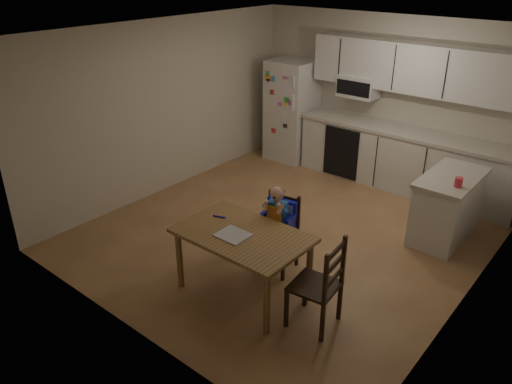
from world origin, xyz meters
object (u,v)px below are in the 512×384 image
object	(u,v)px
red_cup	(459,182)
chair_side	(324,280)
chair_booster	(279,219)
kitchen_island	(447,206)
dining_table	(243,242)
refrigerator	(292,110)

from	to	relation	value
red_cup	chair_side	size ratio (longest dim) A/B	0.12
red_cup	chair_booster	world-z (taller)	chair_booster
kitchen_island	chair_booster	bearing A→B (deg)	-122.62
kitchen_island	chair_booster	size ratio (longest dim) A/B	1.10
red_cup	dining_table	bearing A→B (deg)	-121.36
red_cup	refrigerator	bearing A→B (deg)	158.61
kitchen_island	chair_booster	xyz separation A→B (m)	(-1.21, -1.89, 0.20)
refrigerator	red_cup	distance (m)	3.54
chair_booster	chair_side	world-z (taller)	chair_booster
refrigerator	dining_table	distance (m)	4.03
kitchen_island	chair_side	size ratio (longest dim) A/B	1.20
refrigerator	chair_side	xyz separation A→B (m)	(2.88, -3.46, -0.31)
dining_table	kitchen_island	bearing A→B (deg)	64.34
kitchen_island	dining_table	world-z (taller)	kitchen_island
red_cup	dining_table	distance (m)	2.63
chair_booster	chair_side	bearing A→B (deg)	-39.93
refrigerator	chair_booster	distance (m)	3.50
chair_booster	dining_table	bearing A→B (deg)	-99.13
kitchen_island	red_cup	world-z (taller)	red_cup
refrigerator	dining_table	size ratio (longest dim) A/B	1.27
refrigerator	kitchen_island	size ratio (longest dim) A/B	1.49
dining_table	chair_side	size ratio (longest dim) A/B	1.41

